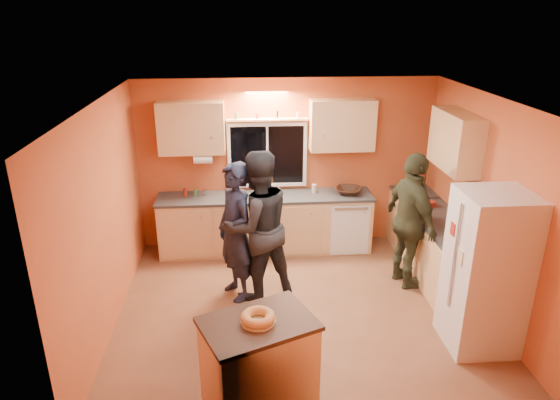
{
  "coord_description": "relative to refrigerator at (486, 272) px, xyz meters",
  "views": [
    {
      "loc": [
        -0.68,
        -5.3,
        3.55
      ],
      "look_at": [
        -0.23,
        0.4,
        1.33
      ],
      "focal_mm": 32.0,
      "sensor_mm": 36.0,
      "label": 1
    }
  ],
  "objects": [
    {
      "name": "ground",
      "position": [
        -1.89,
        0.8,
        -0.9
      ],
      "size": [
        4.5,
        4.5,
        0.0
      ],
      "primitive_type": "plane",
      "color": "brown",
      "rests_on": "ground"
    },
    {
      "name": "potted_plant",
      "position": [
        0.11,
        0.97,
        0.16
      ],
      "size": [
        0.36,
        0.33,
        0.32
      ],
      "primitive_type": "imported",
      "rotation": [
        0.0,
        0.0,
        0.32
      ],
      "color": "gray",
      "rests_on": "right_counter"
    },
    {
      "name": "person_left",
      "position": [
        -2.68,
        1.21,
        0.01
      ],
      "size": [
        0.68,
        0.79,
        1.81
      ],
      "primitive_type": "imported",
      "rotation": [
        0.0,
        0.0,
        -1.11
      ],
      "color": "black",
      "rests_on": "ground"
    },
    {
      "name": "bundt_pastry",
      "position": [
        -2.47,
        -0.78,
        0.1
      ],
      "size": [
        0.31,
        0.31,
        0.09
      ],
      "primitive_type": "torus",
      "color": "#DAAB59",
      "rests_on": "island"
    },
    {
      "name": "refrigerator",
      "position": [
        0.0,
        0.0,
        0.0
      ],
      "size": [
        0.72,
        0.7,
        1.8
      ],
      "primitive_type": "cube",
      "color": "silver",
      "rests_on": "ground"
    },
    {
      "name": "room_shell",
      "position": [
        -1.77,
        1.21,
        0.72
      ],
      "size": [
        4.54,
        4.04,
        2.61
      ],
      "color": "#C35E32",
      "rests_on": "ground"
    },
    {
      "name": "utensil_crock",
      "position": [
        -2.16,
        2.54,
        0.09
      ],
      "size": [
        0.14,
        0.14,
        0.17
      ],
      "primitive_type": "cylinder",
      "color": "beige",
      "rests_on": "back_counter"
    },
    {
      "name": "person_center",
      "position": [
        -2.41,
        1.21,
        0.08
      ],
      "size": [
        1.17,
        1.06,
        1.96
      ],
      "primitive_type": "imported",
      "rotation": [
        0.0,
        0.0,
        3.55
      ],
      "color": "black",
      "rests_on": "ground"
    },
    {
      "name": "right_counter",
      "position": [
        0.06,
        1.3,
        -0.45
      ],
      "size": [
        0.62,
        1.84,
        0.9
      ],
      "color": "tan",
      "rests_on": "ground"
    },
    {
      "name": "island",
      "position": [
        -2.47,
        -0.78,
        -0.42
      ],
      "size": [
        1.17,
        1.0,
        0.95
      ],
      "rotation": [
        0.0,
        0.0,
        0.4
      ],
      "color": "tan",
      "rests_on": "ground"
    },
    {
      "name": "person_right",
      "position": [
        -0.39,
        1.32,
        0.02
      ],
      "size": [
        0.67,
        1.15,
        1.85
      ],
      "primitive_type": "imported",
      "rotation": [
        0.0,
        0.0,
        1.78
      ],
      "color": "#2C321F",
      "rests_on": "ground"
    },
    {
      "name": "mixing_bowl",
      "position": [
        -0.98,
        2.5,
        0.05
      ],
      "size": [
        0.48,
        0.48,
        0.09
      ],
      "primitive_type": "imported",
      "rotation": [
        0.0,
        0.0,
        -0.32
      ],
      "color": "black",
      "rests_on": "back_counter"
    },
    {
      "name": "back_counter",
      "position": [
        -1.88,
        2.5,
        -0.45
      ],
      "size": [
        4.23,
        0.62,
        0.9
      ],
      "color": "tan",
      "rests_on": "ground"
    },
    {
      "name": "red_box",
      "position": [
        0.07,
        1.9,
        0.04
      ],
      "size": [
        0.17,
        0.13,
        0.07
      ],
      "primitive_type": "cube",
      "rotation": [
        0.0,
        0.0,
        -0.08
      ],
      "color": "maroon",
      "rests_on": "right_counter"
    }
  ]
}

